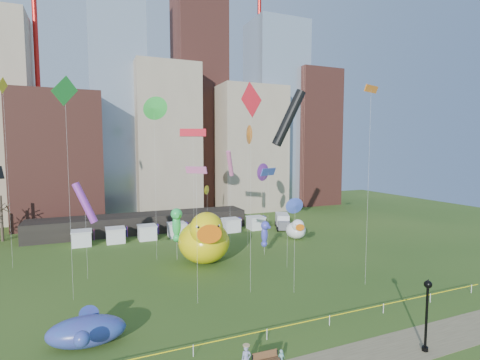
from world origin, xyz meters
name	(u,v)px	position (x,y,z in m)	size (l,w,h in m)	color
ground	(267,340)	(0.00, 0.00, 0.00)	(160.00, 160.00, 0.00)	#2B4D18
skyline	(157,121)	(2.25, 61.06, 21.44)	(101.00, 23.00, 68.00)	brown
crane_right	(262,28)	(30.89, 64.00, 46.90)	(23.00, 1.00, 76.00)	red
pavilion	(142,223)	(-4.00, 42.00, 1.60)	(38.00, 6.00, 3.20)	black
vendor_tents	(177,230)	(1.02, 36.00, 1.11)	(33.24, 2.80, 2.40)	white
caution_tape	(267,332)	(0.00, 0.00, 0.68)	(50.00, 0.06, 0.90)	white
big_duck	(204,239)	(1.11, 20.25, 3.29)	(7.95, 9.83, 7.17)	yellow
small_duck	(296,229)	(19.09, 26.72, 1.61)	(4.21, 4.93, 3.50)	white
seahorse_green	(177,222)	(-1.88, 23.20, 5.20)	(1.74, 2.07, 7.10)	silver
seahorse_purple	(265,232)	(10.15, 20.65, 3.32)	(1.49, 1.73, 4.85)	silver
whale_inflatable	(87,329)	(-13.14, 4.87, 1.18)	(6.06, 7.54, 2.57)	#3C338B
park_bench	(266,359)	(-1.67, -3.11, 0.55)	(1.97, 0.70, 0.99)	#55361D
lamppost	(427,307)	(10.19, -6.00, 3.40)	(0.58, 0.58, 5.56)	black
box_truck	(282,221)	(21.09, 34.94, 1.35)	(4.53, 6.59, 2.64)	silver
woman	(246,359)	(-3.19, -3.20, 0.94)	(0.67, 0.44, 1.83)	silver
toddler	(281,356)	(-0.50, -3.20, 0.51)	(0.34, 0.25, 0.98)	white
kite_0	(193,133)	(0.25, 22.23, 17.12)	(3.44, 1.45, 17.73)	silver
kite_1	(230,164)	(8.09, 28.95, 12.74)	(2.05, 2.35, 14.82)	silver
kite_2	(289,118)	(10.35, 14.69, 18.84)	(4.32, 2.47, 22.38)	silver
kite_3	(154,108)	(-4.47, 24.12, 20.38)	(1.99, 2.74, 21.91)	silver
kite_4	(207,190)	(5.36, 32.39, 8.25)	(1.08, 1.30, 9.03)	silver
kite_5	(295,206)	(6.90, 7.29, 9.21)	(1.61, 0.51, 10.03)	silver
kite_6	(248,135)	(9.62, 25.36, 17.19)	(0.95, 2.87, 18.63)	silver
kite_7	(85,203)	(-13.13, 20.08, 8.90)	(2.92, 1.95, 11.32)	silver
kite_8	(251,102)	(2.70, 9.13, 19.76)	(0.67, 3.58, 21.84)	silver
kite_9	(196,171)	(-3.18, 8.68, 12.96)	(1.82, 1.73, 13.42)	silver
kite_11	(65,95)	(-14.44, 14.32, 20.20)	(2.26, 1.91, 22.08)	silver
kite_12	(3,93)	(-21.93, 27.92, 21.81)	(0.78, 1.95, 23.81)	silver
kite_13	(268,172)	(13.12, 25.44, 11.47)	(3.55, 2.46, 12.08)	silver
kite_14	(371,91)	(15.44, 6.21, 21.18)	(2.40, 1.16, 21.82)	silver
kite_15	(264,172)	(15.36, 31.44, 11.03)	(2.66, 2.18, 12.57)	silver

